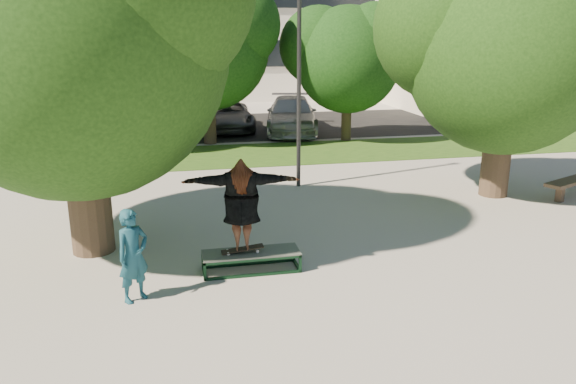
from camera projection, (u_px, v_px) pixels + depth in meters
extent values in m
plane|color=#9B968F|center=(306.00, 253.00, 11.34)|extent=(120.00, 120.00, 0.00)
cube|color=#1C4112|center=(271.00, 154.00, 20.47)|extent=(30.00, 4.00, 0.02)
cube|color=black|center=(225.00, 127.00, 26.39)|extent=(40.00, 8.00, 0.01)
cylinder|color=#38281E|center=(87.00, 175.00, 11.00)|extent=(0.84, 0.84, 3.20)
sphere|color=#16350E|center=(73.00, 45.00, 10.32)|extent=(5.80, 5.80, 5.80)
cylinder|color=#38281E|center=(498.00, 141.00, 14.95)|extent=(0.76, 0.76, 3.00)
sphere|color=#16350E|center=(507.00, 53.00, 14.32)|extent=(5.20, 5.20, 5.20)
sphere|color=#16350E|center=(448.00, 27.00, 14.62)|extent=(3.90, 3.90, 3.90)
sphere|color=#16350E|center=(566.00, 15.00, 13.81)|extent=(3.64, 3.64, 3.64)
cylinder|color=#38281E|center=(56.00, 116.00, 20.00)|extent=(0.44, 0.44, 2.80)
sphere|color=black|center=(49.00, 57.00, 19.44)|extent=(4.40, 4.40, 4.40)
sphere|color=black|center=(18.00, 40.00, 19.69)|extent=(3.30, 3.30, 3.30)
sphere|color=black|center=(75.00, 34.00, 19.01)|extent=(3.08, 3.08, 3.08)
cylinder|color=#38281E|center=(209.00, 106.00, 22.01)|extent=(0.50, 0.50, 3.00)
sphere|color=black|center=(207.00, 47.00, 21.40)|extent=(4.80, 4.80, 4.80)
sphere|color=black|center=(174.00, 31.00, 21.68)|extent=(3.60, 3.60, 3.60)
sphere|color=black|center=(236.00, 24.00, 20.94)|extent=(3.36, 3.36, 3.36)
cylinder|color=#38281E|center=(347.00, 109.00, 22.70)|extent=(0.40, 0.40, 2.60)
sphere|color=black|center=(348.00, 60.00, 22.17)|extent=(4.20, 4.20, 4.20)
sphere|color=black|center=(318.00, 46.00, 22.40)|extent=(3.15, 3.15, 3.15)
sphere|color=black|center=(375.00, 41.00, 21.76)|extent=(2.94, 2.94, 2.94)
cylinder|color=#2D2D30|center=(299.00, 81.00, 15.42)|extent=(0.12, 0.12, 6.00)
cube|color=black|center=(175.00, 54.00, 33.57)|extent=(27.60, 0.12, 1.60)
cube|color=beige|center=(505.00, 37.00, 34.52)|extent=(15.00, 10.00, 8.00)
cube|color=#475147|center=(251.00, 253.00, 10.40)|extent=(1.80, 0.60, 0.03)
cylinder|color=white|center=(228.00, 254.00, 10.22)|extent=(0.06, 0.03, 0.06)
cylinder|color=white|center=(227.00, 251.00, 10.37)|extent=(0.06, 0.03, 0.06)
cylinder|color=white|center=(258.00, 251.00, 10.33)|extent=(0.06, 0.03, 0.06)
cylinder|color=white|center=(256.00, 248.00, 10.48)|extent=(0.06, 0.03, 0.06)
cube|color=black|center=(242.00, 249.00, 10.34)|extent=(0.78, 0.20, 0.10)
imported|color=#4F3921|center=(241.00, 205.00, 10.10)|extent=(2.15, 0.85, 1.70)
imported|color=#174959|center=(133.00, 256.00, 9.14)|extent=(0.69, 0.65, 1.58)
cube|color=#4D3E2E|center=(560.00, 193.00, 14.67)|extent=(0.23, 0.23, 0.46)
imported|color=#B3B2B7|center=(5.00, 127.00, 22.35)|extent=(1.55, 3.82, 1.30)
imported|color=black|center=(176.00, 114.00, 24.71)|extent=(2.34, 5.10, 1.62)
imported|color=#535358|center=(228.00, 116.00, 25.32)|extent=(2.30, 4.75, 1.30)
imported|color=#A6A6AA|center=(292.00, 115.00, 24.75)|extent=(3.12, 5.57, 1.53)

